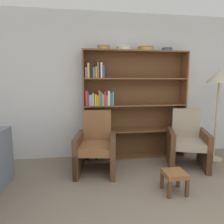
{
  "coord_description": "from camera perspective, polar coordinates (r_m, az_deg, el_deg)",
  "views": [
    {
      "loc": [
        -1.06,
        -1.09,
        1.48
      ],
      "look_at": [
        -0.56,
        2.31,
        0.95
      ],
      "focal_mm": 32.0,
      "sensor_mm": 36.0,
      "label": 1
    }
  ],
  "objects": [
    {
      "name": "wall_back",
      "position": [
        4.03,
        6.98,
        7.2
      ],
      "size": [
        12.0,
        0.06,
        2.75
      ],
      "color": "silver",
      "rests_on": "ground"
    },
    {
      "name": "bookshelf",
      "position": [
        3.83,
        3.52,
        1.09
      ],
      "size": [
        1.97,
        0.3,
        2.04
      ],
      "color": "brown",
      "rests_on": "ground"
    },
    {
      "name": "bowl_slate",
      "position": [
        3.76,
        -2.43,
        17.98
      ],
      "size": [
        0.23,
        0.23,
        0.08
      ],
      "color": "tan",
      "rests_on": "bookshelf"
    },
    {
      "name": "bowl_olive",
      "position": [
        3.82,
        3.46,
        17.7
      ],
      "size": [
        0.29,
        0.29,
        0.07
      ],
      "color": "silver",
      "rests_on": "bookshelf"
    },
    {
      "name": "bowl_cream",
      "position": [
        3.92,
        9.65,
        17.49
      ],
      "size": [
        0.29,
        0.29,
        0.08
      ],
      "color": "tan",
      "rests_on": "bookshelf"
    },
    {
      "name": "bowl_copper",
      "position": [
        4.07,
        15.5,
        16.88
      ],
      "size": [
        0.2,
        0.2,
        0.07
      ],
      "color": "slate",
      "rests_on": "bookshelf"
    },
    {
      "name": "armchair_leather",
      "position": [
        3.35,
        -4.53,
        -9.68
      ],
      "size": [
        0.74,
        0.77,
        0.98
      ],
      "rotation": [
        0.0,
        0.0,
        2.98
      ],
      "color": "brown",
      "rests_on": "ground"
    },
    {
      "name": "armchair_cushioned",
      "position": [
        3.8,
        20.62,
        -7.99
      ],
      "size": [
        0.82,
        0.85,
        0.98
      ],
      "rotation": [
        0.0,
        0.0,
        2.82
      ],
      "color": "brown",
      "rests_on": "ground"
    },
    {
      "name": "floor_lamp",
      "position": [
        4.15,
        28.31,
        7.86
      ],
      "size": [
        0.45,
        0.45,
        1.69
      ],
      "color": "tan",
      "rests_on": "ground"
    },
    {
      "name": "footstool",
      "position": [
        2.9,
        17.38,
        -17.13
      ],
      "size": [
        0.28,
        0.28,
        0.3
      ],
      "color": "brown",
      "rests_on": "ground"
    }
  ]
}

